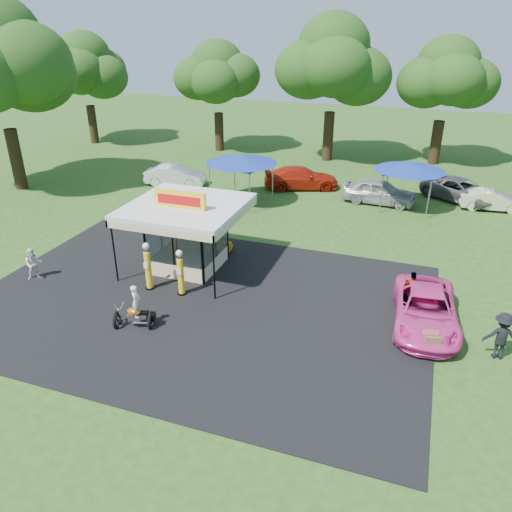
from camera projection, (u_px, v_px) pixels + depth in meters
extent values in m
plane|color=#264C17|center=(179.00, 325.00, 20.59)|extent=(120.00, 120.00, 0.00)
cube|color=black|center=(200.00, 302.00, 22.28)|extent=(20.00, 14.00, 0.04)
cube|color=white|center=(189.00, 266.00, 25.43)|extent=(3.00, 3.00, 0.06)
cube|color=white|center=(186.00, 206.00, 24.02)|extent=(5.40, 5.40, 0.18)
cube|color=yellow|center=(180.00, 199.00, 23.39)|extent=(2.60, 0.25, 0.80)
cube|color=red|center=(179.00, 200.00, 23.27)|extent=(2.21, 0.02, 0.45)
cylinder|color=black|center=(114.00, 251.00, 23.35)|extent=(0.08, 0.08, 3.20)
cylinder|color=black|center=(214.00, 268.00, 21.82)|extent=(0.08, 0.08, 3.20)
cylinder|color=black|center=(150.00, 288.00, 23.34)|extent=(0.44, 0.44, 0.10)
cylinder|color=yellow|center=(148.00, 270.00, 22.93)|extent=(0.30, 0.30, 1.80)
cylinder|color=silver|center=(146.00, 250.00, 22.50)|extent=(0.20, 0.20, 0.20)
sphere|color=white|center=(146.00, 246.00, 22.42)|extent=(0.32, 0.32, 0.32)
cube|color=white|center=(146.00, 266.00, 22.65)|extent=(0.22, 0.02, 0.30)
cylinder|color=black|center=(182.00, 293.00, 22.87)|extent=(0.42, 0.42, 0.10)
cylinder|color=yellow|center=(181.00, 276.00, 22.48)|extent=(0.29, 0.29, 1.71)
cylinder|color=silver|center=(180.00, 257.00, 22.07)|extent=(0.19, 0.19, 0.19)
sphere|color=white|center=(179.00, 253.00, 21.99)|extent=(0.30, 0.30, 0.30)
cube|color=white|center=(179.00, 272.00, 22.22)|extent=(0.21, 0.02, 0.29)
torus|color=black|center=(117.00, 320.00, 20.39)|extent=(0.38, 0.79, 0.78)
torus|color=black|center=(151.00, 320.00, 20.35)|extent=(0.38, 0.79, 0.78)
cube|color=silver|center=(135.00, 317.00, 20.30)|extent=(0.57, 0.41, 0.28)
ellipsoid|color=#F05E10|center=(134.00, 312.00, 20.19)|extent=(0.60, 0.34, 0.28)
cube|color=black|center=(142.00, 313.00, 20.21)|extent=(0.56, 0.39, 0.09)
cube|color=black|center=(151.00, 316.00, 20.27)|extent=(0.41, 0.40, 0.26)
cylinder|color=silver|center=(119.00, 313.00, 20.24)|extent=(0.41, 0.18, 0.83)
cylinder|color=silver|center=(122.00, 306.00, 20.09)|extent=(0.22, 0.55, 0.05)
sphere|color=silver|center=(118.00, 310.00, 20.18)|extent=(0.15, 0.15, 0.15)
imported|color=white|center=(136.00, 301.00, 19.98)|extent=(0.48, 0.59, 1.40)
torus|color=black|center=(167.00, 271.00, 24.26)|extent=(0.71, 0.40, 0.69)
torus|color=black|center=(166.00, 270.00, 24.41)|extent=(0.69, 0.37, 0.69)
cube|color=#593819|center=(431.00, 347.00, 18.30)|extent=(0.64, 0.40, 1.07)
cube|color=#593819|center=(431.00, 343.00, 18.53)|extent=(0.64, 0.40, 1.07)
imported|color=yellow|center=(207.00, 242.00, 27.11)|extent=(2.82, 1.13, 0.96)
imported|color=#FF45A8|center=(426.00, 310.00, 20.28)|extent=(2.94, 5.55, 1.49)
imported|color=white|center=(33.00, 264.00, 23.93)|extent=(0.99, 0.98, 1.62)
imported|color=black|center=(501.00, 336.00, 18.27)|extent=(1.29, 0.82, 1.89)
imported|color=gray|center=(412.00, 289.00, 21.66)|extent=(1.04, 0.70, 1.64)
imported|color=silver|center=(175.00, 175.00, 37.57)|extent=(4.79, 2.47, 1.50)
imported|color=#B7220E|center=(301.00, 178.00, 36.84)|extent=(5.91, 4.06, 1.59)
imported|color=#B2B2B7|center=(379.00, 192.00, 33.81)|extent=(5.00, 2.31, 1.66)
imported|color=#5A5B5D|center=(461.00, 190.00, 34.30)|extent=(5.94, 5.10, 1.52)
imported|color=beige|center=(492.00, 200.00, 32.72)|extent=(4.17, 1.80, 1.34)
cylinder|color=gray|center=(229.00, 175.00, 35.55)|extent=(0.07, 0.07, 2.64)
cylinder|color=gray|center=(270.00, 180.00, 34.62)|extent=(0.07, 0.07, 2.64)
cylinder|color=gray|center=(211.00, 188.00, 32.92)|extent=(0.07, 0.07, 2.64)
cylinder|color=gray|center=(256.00, 193.00, 31.99)|extent=(0.07, 0.07, 2.64)
cube|color=#173298|center=(241.00, 164.00, 33.18)|extent=(3.29, 3.29, 0.13)
cone|color=#173298|center=(241.00, 159.00, 33.03)|extent=(4.74, 4.74, 0.55)
cylinder|color=gray|center=(387.00, 182.00, 34.37)|extent=(0.06, 0.06, 2.48)
cylinder|color=gray|center=(431.00, 186.00, 33.50)|extent=(0.06, 0.06, 2.48)
cylinder|color=gray|center=(382.00, 195.00, 31.90)|extent=(0.06, 0.06, 2.48)
cylinder|color=gray|center=(429.00, 200.00, 31.03)|extent=(0.06, 0.06, 2.48)
cube|color=#173298|center=(409.00, 171.00, 32.13)|extent=(3.10, 3.10, 0.12)
cone|color=#173298|center=(410.00, 166.00, 32.00)|extent=(4.47, 4.47, 0.52)
cylinder|color=black|center=(93.00, 124.00, 49.95)|extent=(0.83, 0.83, 3.67)
ellipsoid|color=#214A15|center=(86.00, 74.00, 47.91)|extent=(8.67, 8.67, 7.43)
cylinder|color=black|center=(219.00, 132.00, 47.14)|extent=(0.83, 0.83, 3.49)
ellipsoid|color=#214A15|center=(218.00, 82.00, 45.22)|extent=(8.10, 8.10, 6.94)
cylinder|color=black|center=(328.00, 136.00, 43.73)|extent=(0.89, 0.89, 4.17)
ellipsoid|color=#214A15|center=(332.00, 71.00, 41.39)|extent=(10.01, 10.01, 8.58)
cylinder|color=black|center=(436.00, 142.00, 42.76)|extent=(0.91, 0.91, 3.64)
ellipsoid|color=#214A15|center=(445.00, 86.00, 40.75)|extent=(8.49, 8.49, 7.28)
cylinder|color=black|center=(16.00, 159.00, 36.26)|extent=(0.87, 0.87, 4.37)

